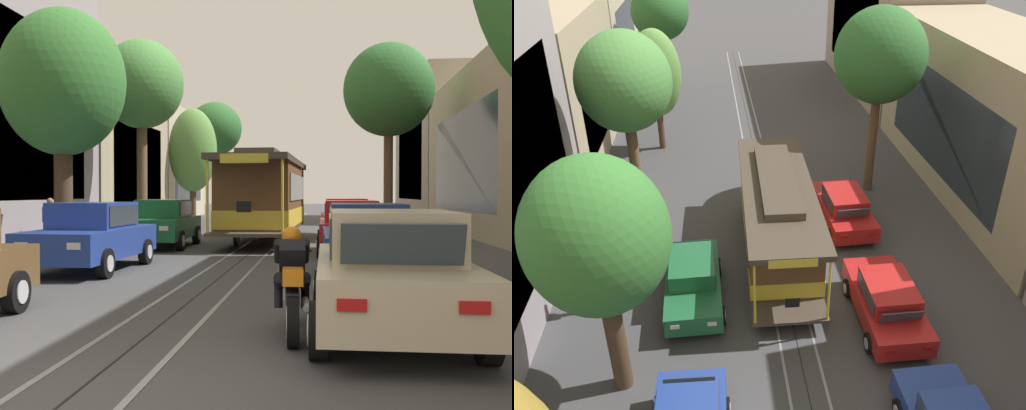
{
  "view_description": "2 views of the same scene",
  "coord_description": "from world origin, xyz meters",
  "views": [
    {
      "loc": [
        2.23,
        -4.54,
        1.8
      ],
      "look_at": [
        -0.79,
        22.59,
        1.28
      ],
      "focal_mm": 43.74,
      "sensor_mm": 36.0,
      "label": 1
    },
    {
      "loc": [
        -2.21,
        1.23,
        11.74
      ],
      "look_at": [
        0.0,
        20.63,
        0.79
      ],
      "focal_mm": 37.32,
      "sensor_mm": 36.0,
      "label": 2
    }
  ],
  "objects": [
    {
      "name": "building_facade_left",
      "position": [
        -10.76,
        19.68,
        4.76
      ],
      "size": [
        5.98,
        49.18,
        11.0
      ],
      "color": "gray",
      "rests_on": "ground"
    },
    {
      "name": "street_tree_kerb_left_second",
      "position": [
        -5.09,
        12.26,
        4.85
      ],
      "size": [
        3.52,
        3.36,
        6.97
      ],
      "color": "#4C3826",
      "rests_on": "ground"
    },
    {
      "name": "parked_car_red_mid_right",
      "position": [
        2.97,
        13.99,
        0.8
      ],
      "size": [
        2.01,
        4.37,
        1.58
      ],
      "color": "red",
      "rests_on": "ground"
    },
    {
      "name": "cable_car_trolley",
      "position": [
        -0.0,
        18.33,
        1.66
      ],
      "size": [
        2.82,
        9.17,
        3.28
      ],
      "color": "brown",
      "rests_on": "ground"
    },
    {
      "name": "street_tree_kerb_left_mid",
      "position": [
        -5.29,
        20.49,
        6.21
      ],
      "size": [
        3.44,
        3.68,
        8.11
      ],
      "color": "brown",
      "rests_on": "ground"
    },
    {
      "name": "pedestrian_crossing_far",
      "position": [
        -6.97,
        15.48,
        0.92
      ],
      "size": [
        0.55,
        0.34,
        1.63
      ],
      "color": "#4C4233",
      "rests_on": "ground"
    },
    {
      "name": "motorcycle_with_rider",
      "position": [
        1.81,
        3.37,
        0.65
      ],
      "size": [
        0.58,
        1.99,
        1.37
      ],
      "color": "black",
      "rests_on": "ground"
    },
    {
      "name": "trolley_track_rails",
      "position": [
        0.0,
        22.74,
        0.0
      ],
      "size": [
        1.14,
        57.48,
        0.01
      ],
      "color": "gray",
      "rests_on": "ground"
    },
    {
      "name": "street_tree_kerb_left_far",
      "position": [
        -5.09,
        36.45,
        6.04
      ],
      "size": [
        3.57,
        3.64,
        7.85
      ],
      "color": "brown",
      "rests_on": "ground"
    },
    {
      "name": "street_tree_kerb_right_second",
      "position": [
        4.96,
        23.09,
        6.25
      ],
      "size": [
        3.92,
        3.67,
        8.33
      ],
      "color": "brown",
      "rests_on": "ground"
    },
    {
      "name": "street_tree_kerb_left_fourth",
      "position": [
        -5.04,
        29.24,
        4.13
      ],
      "size": [
        2.68,
        2.16,
        6.46
      ],
      "color": "#4C3826",
      "rests_on": "ground"
    },
    {
      "name": "parked_car_green_mid_left",
      "position": [
        -3.16,
        15.79,
        0.8
      ],
      "size": [
        2.05,
        4.38,
        1.58
      ],
      "color": "#1E6038",
      "rests_on": "ground"
    },
    {
      "name": "parked_car_red_fourth_right",
      "position": [
        3.03,
        20.05,
        0.8
      ],
      "size": [
        2.11,
        4.41,
        1.58
      ],
      "color": "red",
      "rests_on": "ground"
    },
    {
      "name": "parked_car_blue_second_right",
      "position": [
        3.1,
        8.83,
        0.8
      ],
      "size": [
        2.04,
        4.38,
        1.58
      ],
      "color": "#233D93",
      "rests_on": "ground"
    },
    {
      "name": "parked_car_beige_near_right",
      "position": [
        3.05,
        3.46,
        0.8
      ],
      "size": [
        2.01,
        4.36,
        1.58
      ],
      "color": "#C1B28E",
      "rests_on": "ground"
    },
    {
      "name": "parked_car_blue_second_left",
      "position": [
        -3.2,
        9.49,
        0.8
      ],
      "size": [
        2.1,
        4.4,
        1.58
      ],
      "color": "#233D93",
      "rests_on": "ground"
    },
    {
      "name": "ground_plane",
      "position": [
        0.0,
        19.79,
        0.0
      ],
      "size": [
        160.0,
        160.0,
        0.0
      ],
      "primitive_type": "plane",
      "color": "#424244"
    }
  ]
}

